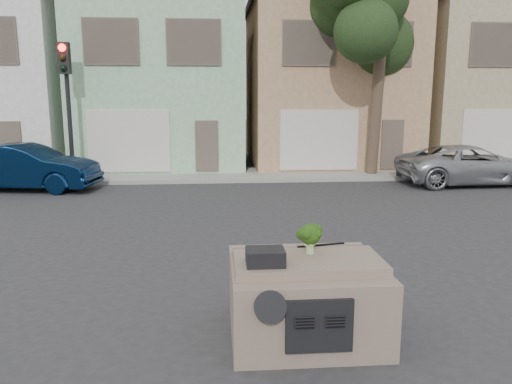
{
  "coord_description": "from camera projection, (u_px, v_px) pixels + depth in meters",
  "views": [
    {
      "loc": [
        -1.17,
        -9.27,
        3.19
      ],
      "look_at": [
        -0.39,
        0.5,
        1.3
      ],
      "focal_mm": 35.0,
      "sensor_mm": 36.0,
      "label": 1
    }
  ],
  "objects": [
    {
      "name": "navy_sedan",
      "position": [
        28.0,
        190.0,
        17.18
      ],
      "size": [
        5.0,
        2.37,
        1.58
      ],
      "primitive_type": "imported",
      "rotation": [
        0.0,
        0.0,
        1.42
      ],
      "color": "black",
      "rests_on": "ground"
    },
    {
      "name": "broccoli",
      "position": [
        310.0,
        238.0,
        6.63
      ],
      "size": [
        0.45,
        0.45,
        0.42
      ],
      "primitive_type": "cube",
      "rotation": [
        0.0,
        0.0,
        4.3
      ],
      "color": "#1C390D",
      "rests_on": "car_dashboard"
    },
    {
      "name": "car_dashboard",
      "position": [
        305.0,
        294.0,
        6.72
      ],
      "size": [
        2.0,
        1.8,
        1.12
      ],
      "primitive_type": "cube",
      "color": "#7B685A",
      "rests_on": "ground"
    },
    {
      "name": "silver_pickup",
      "position": [
        468.0,
        184.0,
        18.33
      ],
      "size": [
        5.25,
        2.56,
        1.44
      ],
      "primitive_type": "imported",
      "rotation": [
        0.0,
        0.0,
        1.61
      ],
      "color": "#A1A4A9",
      "rests_on": "ground"
    },
    {
      "name": "sidewalk",
      "position": [
        246.0,
        175.0,
        20.03
      ],
      "size": [
        40.0,
        3.0,
        0.15
      ],
      "primitive_type": "cube",
      "color": "gray",
      "rests_on": "ground"
    },
    {
      "name": "instrument_hump",
      "position": [
        265.0,
        257.0,
        6.21
      ],
      "size": [
        0.48,
        0.38,
        0.2
      ],
      "primitive_type": "cube",
      "color": "black",
      "rests_on": "car_dashboard"
    },
    {
      "name": "townhouse_tan",
      "position": [
        325.0,
        83.0,
        23.55
      ],
      "size": [
        7.2,
        8.2,
        7.55
      ],
      "primitive_type": "cube",
      "color": "tan",
      "rests_on": "ground"
    },
    {
      "name": "townhouse_beige",
      "position": [
        477.0,
        84.0,
        24.14
      ],
      "size": [
        7.2,
        8.2,
        7.55
      ],
      "primitive_type": "cube",
      "color": "tan",
      "rests_on": "ground"
    },
    {
      "name": "ground_plane",
      "position": [
        278.0,
        262.0,
        9.76
      ],
      "size": [
        120.0,
        120.0,
        0.0
      ],
      "primitive_type": "plane",
      "color": "#303033",
      "rests_on": "ground"
    },
    {
      "name": "tree_near",
      "position": [
        378.0,
        68.0,
        18.94
      ],
      "size": [
        4.4,
        4.0,
        8.5
      ],
      "primitive_type": "cube",
      "color": "#213718",
      "rests_on": "ground"
    },
    {
      "name": "wiper_arm",
      "position": [
        321.0,
        245.0,
        7.01
      ],
      "size": [
        0.69,
        0.15,
        0.02
      ],
      "primitive_type": "cube",
      "rotation": [
        0.0,
        0.0,
        0.17
      ],
      "color": "black",
      "rests_on": "car_dashboard"
    },
    {
      "name": "traffic_signal",
      "position": [
        68.0,
        114.0,
        18.07
      ],
      "size": [
        0.4,
        0.4,
        5.1
      ],
      "primitive_type": "cube",
      "color": "black",
      "rests_on": "ground"
    },
    {
      "name": "townhouse_mint",
      "position": [
        165.0,
        83.0,
        22.97
      ],
      "size": [
        7.2,
        8.2,
        7.55
      ],
      "primitive_type": "cube",
      "color": "#99CA9E",
      "rests_on": "ground"
    }
  ]
}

